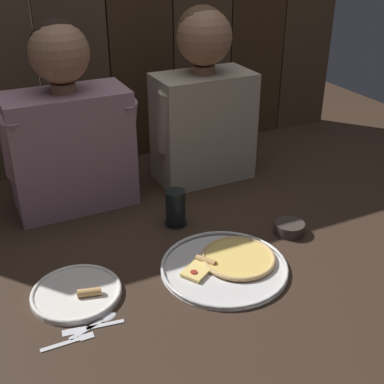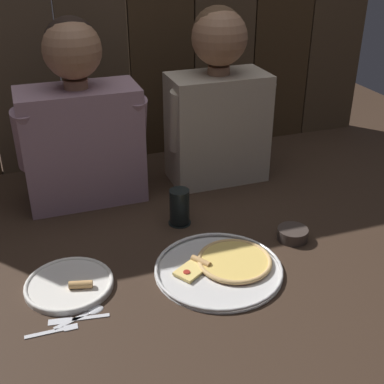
{
  "view_description": "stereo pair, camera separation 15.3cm",
  "coord_description": "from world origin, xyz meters",
  "px_view_note": "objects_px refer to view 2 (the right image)",
  "views": [
    {
      "loc": [
        -0.58,
        -1.12,
        0.9
      ],
      "look_at": [
        0.01,
        0.1,
        0.18
      ],
      "focal_mm": 47.48,
      "sensor_mm": 36.0,
      "label": 1
    },
    {
      "loc": [
        -0.44,
        -1.18,
        0.9
      ],
      "look_at": [
        0.01,
        0.1,
        0.18
      ],
      "focal_mm": 47.48,
      "sensor_mm": 36.0,
      "label": 2
    }
  ],
  "objects_px": {
    "pizza_tray": "(223,266)",
    "dinner_plate": "(69,284)",
    "diner_left": "(80,122)",
    "drinking_glass": "(179,207)",
    "diner_right": "(218,101)",
    "dipping_bowl": "(293,233)"
  },
  "relations": [
    {
      "from": "pizza_tray",
      "to": "diner_left",
      "type": "relative_size",
      "value": 0.58
    },
    {
      "from": "pizza_tray",
      "to": "dinner_plate",
      "type": "bearing_deg",
      "value": 171.41
    },
    {
      "from": "dinner_plate",
      "to": "pizza_tray",
      "type": "bearing_deg",
      "value": -8.59
    },
    {
      "from": "dinner_plate",
      "to": "diner_left",
      "type": "height_order",
      "value": "diner_left"
    },
    {
      "from": "pizza_tray",
      "to": "dipping_bowl",
      "type": "distance_m",
      "value": 0.28
    },
    {
      "from": "drinking_glass",
      "to": "diner_right",
      "type": "relative_size",
      "value": 0.19
    },
    {
      "from": "dinner_plate",
      "to": "diner_right",
      "type": "xyz_separation_m",
      "value": [
        0.64,
        0.51,
        0.31
      ]
    },
    {
      "from": "dipping_bowl",
      "to": "diner_left",
      "type": "distance_m",
      "value": 0.81
    },
    {
      "from": "pizza_tray",
      "to": "drinking_glass",
      "type": "distance_m",
      "value": 0.3
    },
    {
      "from": "drinking_glass",
      "to": "diner_right",
      "type": "xyz_separation_m",
      "value": [
        0.25,
        0.29,
        0.25
      ]
    },
    {
      "from": "diner_right",
      "to": "dinner_plate",
      "type": "bearing_deg",
      "value": -141.7
    },
    {
      "from": "dinner_plate",
      "to": "diner_left",
      "type": "relative_size",
      "value": 0.38
    },
    {
      "from": "drinking_glass",
      "to": "dinner_plate",
      "type": "bearing_deg",
      "value": -150.7
    },
    {
      "from": "drinking_glass",
      "to": "diner_right",
      "type": "distance_m",
      "value": 0.46
    },
    {
      "from": "pizza_tray",
      "to": "dinner_plate",
      "type": "height_order",
      "value": "dinner_plate"
    },
    {
      "from": "pizza_tray",
      "to": "dipping_bowl",
      "type": "height_order",
      "value": "dipping_bowl"
    },
    {
      "from": "dinner_plate",
      "to": "diner_right",
      "type": "distance_m",
      "value": 0.88
    },
    {
      "from": "drinking_glass",
      "to": "dipping_bowl",
      "type": "height_order",
      "value": "drinking_glass"
    },
    {
      "from": "pizza_tray",
      "to": "diner_left",
      "type": "xyz_separation_m",
      "value": [
        -0.3,
        0.58,
        0.29
      ]
    },
    {
      "from": "dinner_plate",
      "to": "drinking_glass",
      "type": "xyz_separation_m",
      "value": [
        0.4,
        0.22,
        0.05
      ]
    },
    {
      "from": "diner_right",
      "to": "dipping_bowl",
      "type": "bearing_deg",
      "value": -82.78
    },
    {
      "from": "drinking_glass",
      "to": "diner_right",
      "type": "height_order",
      "value": "diner_right"
    }
  ]
}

